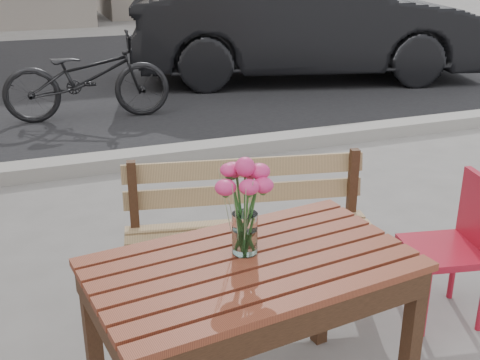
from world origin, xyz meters
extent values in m
cube|color=black|center=(0.00, 7.00, 0.00)|extent=(30.00, 8.00, 0.00)
cube|color=gray|center=(0.00, 3.00, 0.06)|extent=(30.00, 0.25, 0.12)
cube|color=maroon|center=(-0.19, -0.11, 0.70)|extent=(1.24, 0.82, 0.03)
cube|color=black|center=(0.38, -0.33, 0.34)|extent=(0.06, 0.06, 0.69)
cube|color=black|center=(-0.75, 0.11, 0.34)|extent=(0.06, 0.06, 0.69)
cube|color=black|center=(0.30, 0.25, 0.34)|extent=(0.06, 0.06, 0.69)
cube|color=olive|center=(0.12, 0.68, 0.40)|extent=(1.31, 0.59, 0.03)
cube|color=olive|center=(0.16, 0.87, 0.62)|extent=(1.25, 0.27, 0.35)
cube|color=black|center=(-0.48, 0.65, 0.21)|extent=(0.05, 0.05, 0.42)
cube|color=black|center=(0.66, 0.42, 0.21)|extent=(0.05, 0.05, 0.42)
cube|color=black|center=(-0.42, 0.93, 0.39)|extent=(0.05, 0.05, 0.77)
cube|color=black|center=(0.72, 0.71, 0.39)|extent=(0.05, 0.05, 0.77)
cube|color=#A61529|center=(0.96, 0.23, 0.37)|extent=(0.43, 0.43, 0.03)
cylinder|color=#A61529|center=(0.85, 0.40, 0.18)|extent=(0.03, 0.03, 0.36)
cylinder|color=#A61529|center=(0.79, 0.11, 0.18)|extent=(0.03, 0.03, 0.36)
cylinder|color=#A61529|center=(1.14, 0.34, 0.18)|extent=(0.03, 0.03, 0.36)
cylinder|color=white|center=(-0.19, -0.04, 0.79)|extent=(0.09, 0.09, 0.16)
cylinder|color=#316D2D|center=(-0.19, -0.04, 0.87)|extent=(0.06, 0.06, 0.31)
imported|color=black|center=(2.92, 5.74, 0.78)|extent=(4.98, 2.76, 1.56)
imported|color=black|center=(-0.20, 4.66, 0.46)|extent=(1.79, 0.76, 0.92)
camera|label=1|loc=(-0.90, -1.87, 1.77)|focal=45.00mm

